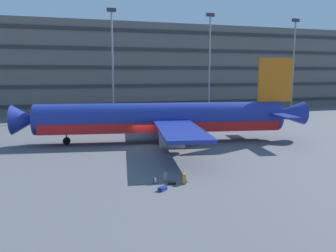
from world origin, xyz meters
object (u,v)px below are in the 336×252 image
at_px(suitcase_teal, 184,178).
at_px(backpack_small, 155,181).
at_px(suitcase_scuffed, 172,183).
at_px(suitcase_black, 165,176).
at_px(airliner, 165,119).
at_px(suitcase_silver, 163,189).

bearing_deg(suitcase_teal, backpack_small, 164.45).
xyz_separation_m(suitcase_scuffed, suitcase_teal, (1.01, -0.12, 0.32)).
bearing_deg(suitcase_scuffed, suitcase_black, 102.29).
height_order(airliner, suitcase_teal, airliner).
relative_size(suitcase_black, suitcase_silver, 1.23).
xyz_separation_m(airliner, suitcase_black, (-4.62, -15.41, -2.57)).
bearing_deg(suitcase_black, suitcase_scuffed, -77.71).
relative_size(suitcase_teal, suitcase_silver, 1.34).
bearing_deg(suitcase_silver, suitcase_scuffed, 47.11).
xyz_separation_m(suitcase_teal, suitcase_black, (-1.22, 1.09, -0.04)).
height_order(airliner, suitcase_black, airliner).
bearing_deg(airliner, suitcase_silver, -107.43).
distance_m(suitcase_black, backpack_small, 1.12).
height_order(suitcase_teal, backpack_small, suitcase_teal).
xyz_separation_m(airliner, suitcase_teal, (-3.40, -16.50, -2.53)).
height_order(suitcase_scuffed, suitcase_teal, suitcase_teal).
relative_size(suitcase_scuffed, backpack_small, 1.31).
bearing_deg(suitcase_silver, suitcase_teal, 26.77).
bearing_deg(suitcase_silver, backpack_small, 93.77).
xyz_separation_m(suitcase_teal, suitcase_silver, (-2.11, -1.07, -0.29)).
relative_size(suitcase_black, backpack_small, 1.68).
height_order(airliner, suitcase_silver, airliner).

